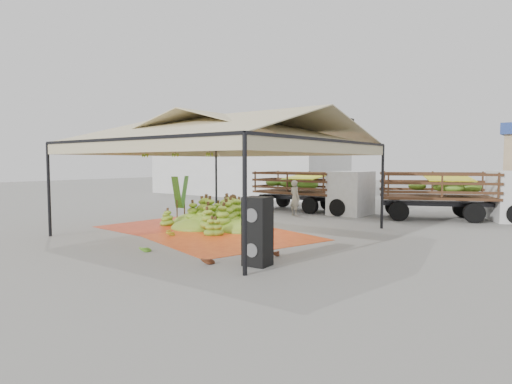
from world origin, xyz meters
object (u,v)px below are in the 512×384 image
Objects in this scene: truck_left at (315,187)px; speaker_stack at (257,231)px; vendor at (295,198)px; truck_right at (462,190)px; banana_heap at (221,212)px.

speaker_stack is at bearing -65.80° from truck_left.
truck_right reaches higher than vendor.
vendor is at bearing -178.78° from truck_right.
truck_right reaches higher than speaker_stack.
truck_left is at bearing 85.17° from banana_heap.
truck_left is at bearing 107.27° from speaker_stack.
truck_left is 0.93× the size of truck_right.
truck_right reaches higher than truck_left.
truck_left is (-4.16, 10.32, 0.42)m from speaker_stack.
banana_heap is 0.85× the size of truck_left.
truck_left is at bearing -66.76° from vendor.
banana_heap is 6.33m from truck_left.
vendor is 0.26× the size of truck_right.
vendor is at bearing 82.32° from banana_heap.
speaker_stack is at bearing -125.02° from truck_right.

